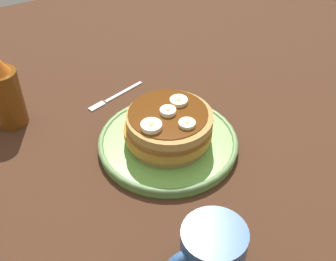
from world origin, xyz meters
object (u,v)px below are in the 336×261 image
(banana_slice_0, at_px, (168,113))
(syrup_bottle, at_px, (6,94))
(banana_slice_2, at_px, (151,126))
(fork, at_px, (113,97))
(plate, at_px, (168,142))
(pancake_stack, at_px, (168,127))
(banana_slice_1, at_px, (187,124))
(banana_slice_3, at_px, (179,101))
(coffee_mug, at_px, (210,253))

(banana_slice_0, xyz_separation_m, syrup_bottle, (0.22, -0.20, -0.01))
(banana_slice_2, xyz_separation_m, fork, (-0.01, -0.20, -0.08))
(fork, bearing_deg, banana_slice_2, 86.15)
(plate, height_order, fork, plate)
(pancake_stack, xyz_separation_m, fork, (0.03, -0.18, -0.04))
(banana_slice_1, relative_size, syrup_bottle, 0.19)
(syrup_bottle, bearing_deg, fork, 173.67)
(pancake_stack, bearing_deg, banana_slice_0, 73.31)
(banana_slice_0, relative_size, banana_slice_3, 0.88)
(banana_slice_1, bearing_deg, fork, -79.86)
(banana_slice_0, distance_m, banana_slice_2, 0.04)
(fork, height_order, syrup_bottle, syrup_bottle)
(banana_slice_3, height_order, syrup_bottle, syrup_bottle)
(plate, relative_size, banana_slice_3, 7.93)
(banana_slice_2, bearing_deg, fork, -93.85)
(banana_slice_2, bearing_deg, banana_slice_3, -152.67)
(banana_slice_2, distance_m, fork, 0.21)
(pancake_stack, distance_m, fork, 0.19)
(pancake_stack, distance_m, banana_slice_1, 0.05)
(pancake_stack, height_order, syrup_bottle, syrup_bottle)
(syrup_bottle, bearing_deg, banana_slice_3, 143.64)
(coffee_mug, distance_m, syrup_bottle, 0.46)
(pancake_stack, relative_size, banana_slice_0, 5.76)
(banana_slice_2, bearing_deg, banana_slice_1, 158.14)
(banana_slice_1, relative_size, banana_slice_2, 0.80)
(banana_slice_3, height_order, coffee_mug, coffee_mug)
(banana_slice_1, xyz_separation_m, syrup_bottle, (0.23, -0.24, -0.01))
(fork, distance_m, syrup_bottle, 0.20)
(banana_slice_2, bearing_deg, banana_slice_0, -156.35)
(banana_slice_0, height_order, banana_slice_3, same)
(plate, relative_size, banana_slice_2, 7.12)
(banana_slice_0, height_order, coffee_mug, coffee_mug)
(coffee_mug, bearing_deg, banana_slice_3, -111.65)
(plate, height_order, coffee_mug, coffee_mug)
(banana_slice_3, bearing_deg, banana_slice_1, 72.48)
(pancake_stack, height_order, banana_slice_3, banana_slice_3)
(coffee_mug, bearing_deg, banana_slice_2, -98.07)
(banana_slice_2, distance_m, syrup_bottle, 0.28)
(banana_slice_1, bearing_deg, syrup_bottle, -46.26)
(plate, xyz_separation_m, banana_slice_3, (-0.03, -0.02, 0.07))
(pancake_stack, relative_size, banana_slice_3, 5.07)
(banana_slice_1, height_order, fork, banana_slice_1)
(banana_slice_2, xyz_separation_m, banana_slice_3, (-0.07, -0.04, -0.00))
(plate, distance_m, syrup_bottle, 0.30)
(pancake_stack, distance_m, syrup_bottle, 0.30)
(banana_slice_3, distance_m, coffee_mug, 0.28)
(banana_slice_1, xyz_separation_m, coffee_mug, (0.08, 0.20, -0.03))
(pancake_stack, height_order, coffee_mug, coffee_mug)
(banana_slice_3, xyz_separation_m, syrup_bottle, (0.25, -0.18, -0.01))
(coffee_mug, bearing_deg, banana_slice_1, -112.81)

